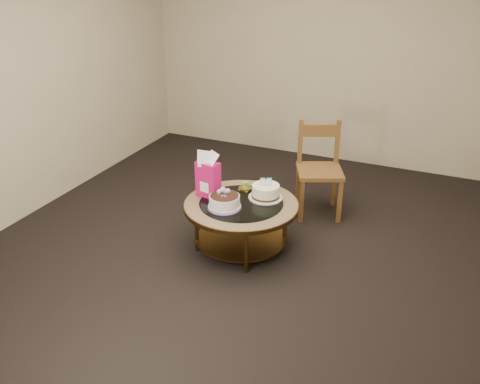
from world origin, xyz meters
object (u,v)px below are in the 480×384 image
at_px(gift_bag, 208,175).
at_px(dining_chair, 319,169).
at_px(cream_cake, 266,192).
at_px(decorated_cake, 224,202).
at_px(coffee_table, 241,211).

relative_size(gift_bag, dining_chair, 0.44).
relative_size(cream_cake, dining_chair, 0.32).
bearing_deg(decorated_cake, cream_cake, 52.04).
distance_m(coffee_table, cream_cake, 0.28).
height_order(cream_cake, gift_bag, gift_bag).
bearing_deg(dining_chair, coffee_table, -136.99).
height_order(decorated_cake, dining_chair, dining_chair).
relative_size(coffee_table, dining_chair, 1.08).
relative_size(coffee_table, gift_bag, 2.45).
height_order(gift_bag, dining_chair, dining_chair).
xyz_separation_m(decorated_cake, dining_chair, (0.51, 1.12, -0.03)).
bearing_deg(gift_bag, decorated_cake, -22.58).
xyz_separation_m(cream_cake, dining_chair, (0.26, 0.80, -0.04)).
bearing_deg(decorated_cake, coffee_table, 58.61).
bearing_deg(cream_cake, coffee_table, -154.79).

